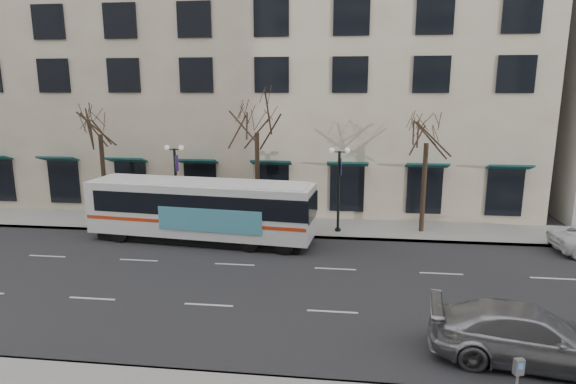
# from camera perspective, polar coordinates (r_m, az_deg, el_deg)

# --- Properties ---
(ground) EXTENTS (160.00, 160.00, 0.00)m
(ground) POSITION_cam_1_polar(r_m,az_deg,el_deg) (22.28, -7.72, -10.60)
(ground) COLOR black
(ground) RESTS_ON ground
(sidewalk_far) EXTENTS (80.00, 4.00, 0.15)m
(sidewalk_far) POSITION_cam_1_polar(r_m,az_deg,el_deg) (30.07, 5.94, -4.30)
(sidewalk_far) COLOR gray
(sidewalk_far) RESTS_ON ground
(building_hotel) EXTENTS (40.00, 20.00, 24.00)m
(building_hotel) POSITION_cam_1_polar(r_m,az_deg,el_deg) (41.63, -3.46, 16.90)
(building_hotel) COLOR tan
(building_hotel) RESTS_ON ground
(tree_far_left) EXTENTS (3.60, 3.60, 8.34)m
(tree_far_left) POSITION_cam_1_polar(r_m,az_deg,el_deg) (32.55, -21.49, 8.05)
(tree_far_left) COLOR black
(tree_far_left) RESTS_ON ground
(tree_far_mid) EXTENTS (3.60, 3.60, 8.55)m
(tree_far_mid) POSITION_cam_1_polar(r_m,az_deg,el_deg) (29.18, -3.74, 8.88)
(tree_far_mid) COLOR black
(tree_far_mid) RESTS_ON ground
(tree_far_right) EXTENTS (3.60, 3.60, 8.06)m
(tree_far_right) POSITION_cam_1_polar(r_m,az_deg,el_deg) (29.09, 16.19, 7.46)
(tree_far_right) COLOR black
(tree_far_right) RESTS_ON ground
(lamp_post_left) EXTENTS (1.22, 0.45, 5.21)m
(lamp_post_left) POSITION_cam_1_polar(r_m,az_deg,el_deg) (30.42, -13.13, 1.19)
(lamp_post_left) COLOR black
(lamp_post_left) RESTS_ON ground
(lamp_post_right) EXTENTS (1.22, 0.45, 5.21)m
(lamp_post_right) POSITION_cam_1_polar(r_m,az_deg,el_deg) (28.61, 6.05, 0.76)
(lamp_post_right) COLOR black
(lamp_post_right) RESTS_ON ground
(city_bus) EXTENTS (13.11, 4.09, 3.50)m
(city_bus) POSITION_cam_1_polar(r_m,az_deg,el_deg) (27.67, -10.13, -1.96)
(city_bus) COLOR white
(city_bus) RESTS_ON ground
(silver_car) EXTENTS (6.44, 3.32, 1.79)m
(silver_car) POSITION_cam_1_polar(r_m,az_deg,el_deg) (17.73, 26.63, -14.94)
(silver_car) COLOR #95969C
(silver_car) RESTS_ON ground
(pay_station) EXTENTS (0.30, 0.23, 1.21)m
(pay_station) POSITION_cam_1_polar(r_m,az_deg,el_deg) (15.44, 25.63, -18.49)
(pay_station) COLOR slate
(pay_station) RESTS_ON sidewalk_near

